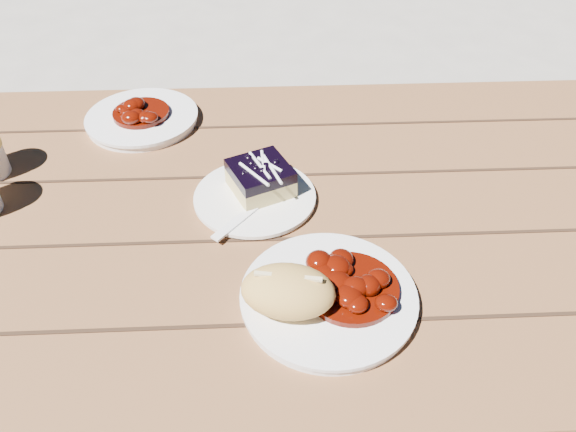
{
  "coord_description": "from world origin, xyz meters",
  "views": [
    {
      "loc": [
        0.22,
        -0.7,
        1.33
      ],
      "look_at": [
        0.25,
        -0.1,
        0.81
      ],
      "focal_mm": 35.0,
      "sensor_mm": 36.0,
      "label": 1
    }
  ],
  "objects_px": {
    "blueberry_cake": "(260,178)",
    "second_plate": "(142,119)",
    "picnic_table": "(148,278)",
    "dessert_plate": "(255,198)",
    "bread_roll": "(288,291)",
    "main_plate": "(328,298)"
  },
  "relations": [
    {
      "from": "picnic_table",
      "to": "second_plate",
      "type": "relative_size",
      "value": 9.49
    },
    {
      "from": "main_plate",
      "to": "blueberry_cake",
      "type": "height_order",
      "value": "blueberry_cake"
    },
    {
      "from": "bread_roll",
      "to": "blueberry_cake",
      "type": "distance_m",
      "value": 0.26
    },
    {
      "from": "dessert_plate",
      "to": "blueberry_cake",
      "type": "height_order",
      "value": "blueberry_cake"
    },
    {
      "from": "main_plate",
      "to": "blueberry_cake",
      "type": "xyz_separation_m",
      "value": [
        -0.09,
        0.24,
        0.03
      ]
    },
    {
      "from": "blueberry_cake",
      "to": "second_plate",
      "type": "xyz_separation_m",
      "value": [
        -0.23,
        0.24,
        -0.03
      ]
    },
    {
      "from": "bread_roll",
      "to": "second_plate",
      "type": "xyz_separation_m",
      "value": [
        -0.26,
        0.49,
        -0.04
      ]
    },
    {
      "from": "picnic_table",
      "to": "dessert_plate",
      "type": "height_order",
      "value": "dessert_plate"
    },
    {
      "from": "picnic_table",
      "to": "dessert_plate",
      "type": "distance_m",
      "value": 0.26
    },
    {
      "from": "bread_roll",
      "to": "dessert_plate",
      "type": "bearing_deg",
      "value": 100.27
    },
    {
      "from": "main_plate",
      "to": "bread_roll",
      "type": "bearing_deg",
      "value": -160.02
    },
    {
      "from": "main_plate",
      "to": "blueberry_cake",
      "type": "bearing_deg",
      "value": 110.63
    },
    {
      "from": "picnic_table",
      "to": "main_plate",
      "type": "height_order",
      "value": "main_plate"
    },
    {
      "from": "bread_roll",
      "to": "second_plate",
      "type": "relative_size",
      "value": 0.58
    },
    {
      "from": "blueberry_cake",
      "to": "second_plate",
      "type": "distance_m",
      "value": 0.33
    },
    {
      "from": "main_plate",
      "to": "dessert_plate",
      "type": "relative_size",
      "value": 1.2
    },
    {
      "from": "main_plate",
      "to": "blueberry_cake",
      "type": "relative_size",
      "value": 1.96
    },
    {
      "from": "picnic_table",
      "to": "blueberry_cake",
      "type": "height_order",
      "value": "blueberry_cake"
    },
    {
      "from": "blueberry_cake",
      "to": "picnic_table",
      "type": "bearing_deg",
      "value": 164.14
    },
    {
      "from": "main_plate",
      "to": "dessert_plate",
      "type": "bearing_deg",
      "value": 114.12
    },
    {
      "from": "picnic_table",
      "to": "second_plate",
      "type": "bearing_deg",
      "value": 94.39
    },
    {
      "from": "picnic_table",
      "to": "blueberry_cake",
      "type": "bearing_deg",
      "value": 8.12
    }
  ]
}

